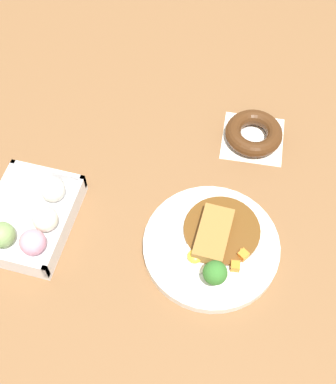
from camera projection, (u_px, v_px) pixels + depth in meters
name	position (u px, v px, depth m)	size (l,w,h in m)	color
ground_plane	(149.00, 226.00, 0.91)	(1.60, 1.60, 0.00)	brown
curry_plate	(212.00, 245.00, 0.87)	(0.23, 0.23, 0.07)	white
donut_box	(32.00, 220.00, 0.89)	(0.19, 0.14, 0.06)	white
chocolate_ring_donut	(254.00, 134.00, 1.00)	(0.13, 0.13, 0.03)	white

